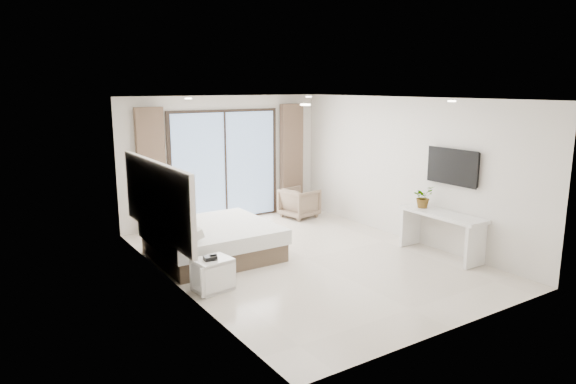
# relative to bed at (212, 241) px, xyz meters

# --- Properties ---
(ground) EXTENTS (6.20, 6.20, 0.00)m
(ground) POSITION_rel_bed_xyz_m (1.31, -0.95, -0.29)
(ground) COLOR beige
(ground) RESTS_ON ground
(room_shell) EXTENTS (4.62, 6.22, 2.72)m
(room_shell) POSITION_rel_bed_xyz_m (1.12, -0.12, 1.29)
(room_shell) COLOR silver
(room_shell) RESTS_ON ground
(bed) EXTENTS (1.99, 1.89, 0.69)m
(bed) POSITION_rel_bed_xyz_m (0.00, 0.00, 0.00)
(bed) COLOR brown
(bed) RESTS_ON ground
(nightstand) EXTENTS (0.57, 0.49, 0.47)m
(nightstand) POSITION_rel_bed_xyz_m (-0.61, -1.34, -0.06)
(nightstand) COLOR white
(nightstand) RESTS_ON ground
(phone) EXTENTS (0.19, 0.15, 0.06)m
(phone) POSITION_rel_bed_xyz_m (-0.66, -1.37, 0.21)
(phone) COLOR black
(phone) RESTS_ON nightstand
(console_desk) EXTENTS (0.49, 1.58, 0.77)m
(console_desk) POSITION_rel_bed_xyz_m (3.35, -2.08, 0.27)
(console_desk) COLOR white
(console_desk) RESTS_ON ground
(plant) EXTENTS (0.37, 0.40, 0.31)m
(plant) POSITION_rel_bed_xyz_m (3.35, -1.64, 0.63)
(plant) COLOR #33662D
(plant) RESTS_ON console_desk
(armchair) EXTENTS (0.77, 0.81, 0.72)m
(armchair) POSITION_rel_bed_xyz_m (2.81, 1.45, 0.07)
(armchair) COLOR #806253
(armchair) RESTS_ON ground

